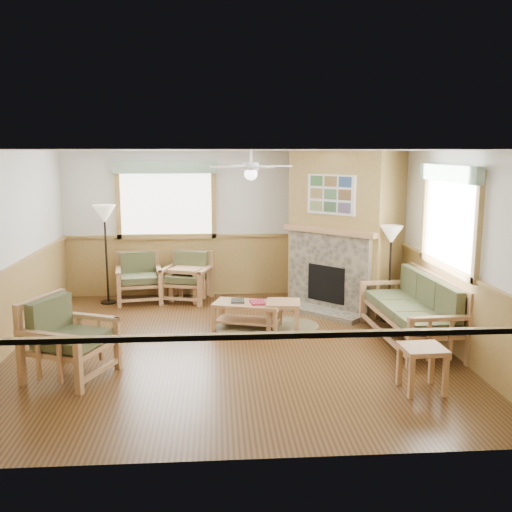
{
  "coord_description": "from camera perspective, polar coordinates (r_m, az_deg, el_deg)",
  "views": [
    {
      "loc": [
        -0.19,
        -7.63,
        2.68
      ],
      "look_at": [
        0.4,
        0.7,
        1.15
      ],
      "focal_mm": 40.0,
      "sensor_mm": 36.0,
      "label": 1
    }
  ],
  "objects": [
    {
      "name": "book_red",
      "position": [
        8.69,
        0.17,
        -4.56
      ],
      "size": [
        0.26,
        0.33,
        0.03
      ],
      "primitive_type": "cube",
      "rotation": [
        0.0,
        0.0,
        0.12
      ],
      "color": "maroon",
      "rests_on": "coffee_table"
    },
    {
      "name": "ceiling",
      "position": [
        7.63,
        -2.67,
        10.53
      ],
      "size": [
        6.0,
        6.0,
        0.01
      ],
      "primitive_type": "cube",
      "color": "white",
      "rests_on": "floor"
    },
    {
      "name": "wall_front",
      "position": [
        4.82,
        -1.66,
        -5.65
      ],
      "size": [
        6.0,
        0.02,
        2.7
      ],
      "primitive_type": "cube",
      "color": "silver",
      "rests_on": "floor"
    },
    {
      "name": "floor_lamp_left",
      "position": [
        10.43,
        -14.74,
        0.16
      ],
      "size": [
        0.42,
        0.42,
        1.78
      ],
      "primitive_type": null,
      "rotation": [
        0.0,
        0.0,
        -0.04
      ],
      "color": "black",
      "rests_on": "floor"
    },
    {
      "name": "wainscot",
      "position": [
        7.92,
        -2.54,
        -5.22
      ],
      "size": [
        6.0,
        6.0,
        1.1
      ],
      "primitive_type": null,
      "color": "olive",
      "rests_on": "floor"
    },
    {
      "name": "end_table_chairs",
      "position": [
        10.46,
        -6.86,
        -2.81
      ],
      "size": [
        0.69,
        0.67,
        0.61
      ],
      "primitive_type": null,
      "rotation": [
        0.0,
        0.0,
        -0.33
      ],
      "color": "#B07F52",
      "rests_on": "floor"
    },
    {
      "name": "braided_rug",
      "position": [
        8.93,
        0.94,
        -7.03
      ],
      "size": [
        2.14,
        2.14,
        0.01
      ],
      "primitive_type": "cylinder",
      "rotation": [
        0.0,
        0.0,
        -0.34
      ],
      "color": "brown",
      "rests_on": "floor"
    },
    {
      "name": "end_table_sofa",
      "position": [
        6.84,
        16.26,
        -10.76
      ],
      "size": [
        0.48,
        0.47,
        0.52
      ],
      "primitive_type": null,
      "rotation": [
        0.0,
        0.0,
        0.04
      ],
      "color": "#B07F52",
      "rests_on": "floor"
    },
    {
      "name": "footstool",
      "position": [
        8.75,
        2.73,
        -5.95
      ],
      "size": [
        0.58,
        0.58,
        0.44
      ],
      "primitive_type": null,
      "rotation": [
        0.0,
        0.0,
        -0.15
      ],
      "color": "#B07F52",
      "rests_on": "floor"
    },
    {
      "name": "ceiling_fan",
      "position": [
        7.94,
        -0.53,
        10.24
      ],
      "size": [
        1.59,
        1.59,
        0.36
      ],
      "primitive_type": null,
      "rotation": [
        0.0,
        0.0,
        0.35
      ],
      "color": "white",
      "rests_on": "ceiling"
    },
    {
      "name": "window_right",
      "position": [
        8.07,
        19.16,
        8.76
      ],
      "size": [
        0.16,
        1.9,
        1.5
      ],
      "primitive_type": null,
      "color": "white",
      "rests_on": "wall_right"
    },
    {
      "name": "floor",
      "position": [
        8.09,
        -2.51,
        -9.01
      ],
      "size": [
        6.0,
        6.0,
        0.01
      ],
      "primitive_type": "cube",
      "color": "#4E2F15",
      "rests_on": "ground"
    },
    {
      "name": "book_dark",
      "position": [
        8.79,
        -1.84,
        -4.42
      ],
      "size": [
        0.21,
        0.28,
        0.03
      ],
      "primitive_type": "cube",
      "rotation": [
        0.0,
        0.0,
        -0.03
      ],
      "color": "black",
      "rests_on": "coffee_table"
    },
    {
      "name": "armchair_left",
      "position": [
        7.22,
        -18.09,
        -7.85
      ],
      "size": [
        1.13,
        1.13,
        0.97
      ],
      "primitive_type": null,
      "rotation": [
        0.0,
        0.0,
        1.17
      ],
      "color": "#B07F52",
      "rests_on": "floor"
    },
    {
      "name": "floor_lamp_right",
      "position": [
        9.27,
        13.23,
        -1.75
      ],
      "size": [
        0.4,
        0.4,
        1.55
      ],
      "primitive_type": null,
      "rotation": [
        0.0,
        0.0,
        -0.15
      ],
      "color": "black",
      "rests_on": "floor"
    },
    {
      "name": "wall_left",
      "position": [
        8.24,
        -23.94,
        0.19
      ],
      "size": [
        0.02,
        6.0,
        2.7
      ],
      "primitive_type": "cube",
      "color": "silver",
      "rests_on": "floor"
    },
    {
      "name": "fireplace",
      "position": [
        10.02,
        8.91,
        2.63
      ],
      "size": [
        3.11,
        3.11,
        2.7
      ],
      "primitive_type": null,
      "rotation": [
        0.0,
        0.0,
        -0.79
      ],
      "color": "olive",
      "rests_on": "floor"
    },
    {
      "name": "armchair_back_right",
      "position": [
        10.43,
        -6.94,
        -2.08
      ],
      "size": [
        0.98,
        0.98,
        0.88
      ],
      "primitive_type": null,
      "rotation": [
        0.0,
        0.0,
        -0.29
      ],
      "color": "#B07F52",
      "rests_on": "floor"
    },
    {
      "name": "coffee_table",
      "position": [
        8.79,
        -0.83,
        -5.97
      ],
      "size": [
        1.13,
        0.79,
        0.41
      ],
      "primitive_type": null,
      "rotation": [
        0.0,
        0.0,
        -0.3
      ],
      "color": "#B07F52",
      "rests_on": "floor"
    },
    {
      "name": "sofa",
      "position": [
        8.42,
        15.16,
        -5.16
      ],
      "size": [
        2.11,
        0.94,
        0.95
      ],
      "primitive_type": null,
      "rotation": [
        0.0,
        0.0,
        -1.53
      ],
      "color": "#B07F52",
      "rests_on": "floor"
    },
    {
      "name": "armchair_back_left",
      "position": [
        10.51,
        -11.63,
        -2.14
      ],
      "size": [
        0.9,
        0.9,
        0.88
      ],
      "primitive_type": null,
      "rotation": [
        0.0,
        0.0,
        0.16
      ],
      "color": "#B07F52",
      "rests_on": "floor"
    },
    {
      "name": "wall_back",
      "position": [
        10.71,
        -3.01,
        3.24
      ],
      "size": [
        6.0,
        0.02,
        2.7
      ],
      "primitive_type": "cube",
      "color": "silver",
      "rests_on": "floor"
    },
    {
      "name": "wall_right",
      "position": [
        8.37,
        18.4,
        0.71
      ],
      "size": [
        0.02,
        6.0,
        2.7
      ],
      "primitive_type": "cube",
      "color": "silver",
      "rests_on": "floor"
    },
    {
      "name": "window_back",
      "position": [
        10.63,
        -9.09,
        9.45
      ],
      "size": [
        1.9,
        0.16,
        1.5
      ],
      "primitive_type": null,
      "color": "white",
      "rests_on": "wall_back"
    }
  ]
}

